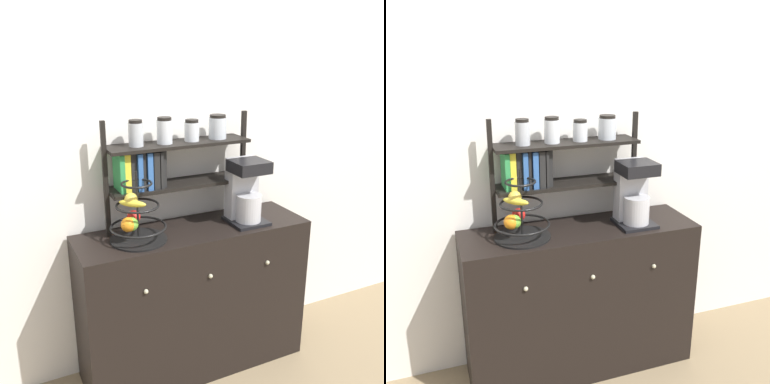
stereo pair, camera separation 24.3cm
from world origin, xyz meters
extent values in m
plane|color=#847051|center=(0.00, 0.00, 0.00)|extent=(12.00, 12.00, 0.00)
cube|color=silver|center=(0.00, 0.44, 1.30)|extent=(7.00, 0.05, 2.60)
cube|color=black|center=(0.00, 0.20, 0.45)|extent=(1.33, 0.40, 0.90)
sphere|color=#B2AD8C|center=(-0.36, -0.01, 0.70)|extent=(0.02, 0.02, 0.02)
sphere|color=#B2AD8C|center=(0.00, -0.01, 0.70)|extent=(0.02, 0.02, 0.02)
sphere|color=#B2AD8C|center=(0.36, -0.01, 0.70)|extent=(0.02, 0.02, 0.02)
cube|color=black|center=(0.31, 0.15, 0.91)|extent=(0.21, 0.22, 0.02)
cube|color=#B7B7BC|center=(0.31, 0.21, 1.09)|extent=(0.18, 0.09, 0.35)
cylinder|color=#B7B7BC|center=(0.31, 0.13, 0.99)|extent=(0.15, 0.15, 0.15)
cube|color=black|center=(0.31, 0.14, 1.23)|extent=(0.20, 0.18, 0.07)
cylinder|color=black|center=(-0.33, 0.18, 0.90)|extent=(0.30, 0.30, 0.01)
cylinder|color=black|center=(-0.33, 0.18, 1.09)|extent=(0.01, 0.01, 0.37)
torus|color=black|center=(-0.33, 0.18, 0.97)|extent=(0.30, 0.30, 0.01)
torus|color=black|center=(-0.33, 0.18, 1.09)|extent=(0.23, 0.23, 0.01)
torus|color=black|center=(-0.33, 0.18, 1.21)|extent=(0.16, 0.16, 0.01)
sphere|color=red|center=(-0.34, 0.24, 1.01)|extent=(0.07, 0.07, 0.07)
sphere|color=#6BAD33|center=(-0.38, 0.14, 1.01)|extent=(0.07, 0.07, 0.07)
sphere|color=orange|center=(-0.40, 0.14, 1.01)|extent=(0.08, 0.08, 0.08)
ellipsoid|color=yellow|center=(-0.36, 0.16, 1.11)|extent=(0.13, 0.13, 0.04)
sphere|color=gold|center=(-0.36, 0.19, 1.13)|extent=(0.07, 0.07, 0.07)
cube|color=black|center=(-0.45, 0.31, 1.21)|extent=(0.02, 0.02, 0.62)
cube|color=black|center=(0.37, 0.31, 1.21)|extent=(0.02, 0.02, 0.62)
cube|color=black|center=(-0.04, 0.31, 1.13)|extent=(0.80, 0.20, 0.02)
cube|color=black|center=(-0.04, 0.31, 1.36)|extent=(0.80, 0.20, 0.02)
cube|color=#2D8C47|center=(-0.38, 0.31, 1.24)|extent=(0.03, 0.15, 0.20)
cube|color=yellow|center=(-0.35, 0.31, 1.24)|extent=(0.03, 0.13, 0.20)
cube|color=black|center=(-0.32, 0.31, 1.24)|extent=(0.03, 0.12, 0.20)
cube|color=#2D599E|center=(-0.29, 0.31, 1.24)|extent=(0.03, 0.16, 0.20)
cube|color=black|center=(-0.26, 0.31, 1.24)|extent=(0.02, 0.14, 0.20)
cube|color=#2D599E|center=(-0.23, 0.31, 1.24)|extent=(0.03, 0.16, 0.20)
cube|color=black|center=(-0.20, 0.31, 1.24)|extent=(0.03, 0.16, 0.20)
cube|color=black|center=(-0.17, 0.31, 1.24)|extent=(0.02, 0.16, 0.20)
cube|color=black|center=(-0.15, 0.31, 1.24)|extent=(0.02, 0.12, 0.20)
cylinder|color=#ADB2B7|center=(-0.28, 0.31, 1.43)|extent=(0.08, 0.08, 0.12)
cylinder|color=black|center=(-0.28, 0.31, 1.50)|extent=(0.07, 0.07, 0.02)
cylinder|color=silver|center=(-0.12, 0.31, 1.43)|extent=(0.08, 0.08, 0.12)
cylinder|color=black|center=(-0.12, 0.31, 1.50)|extent=(0.08, 0.08, 0.02)
cylinder|color=silver|center=(0.04, 0.31, 1.42)|extent=(0.08, 0.08, 0.10)
cylinder|color=black|center=(0.04, 0.31, 1.48)|extent=(0.07, 0.07, 0.02)
cylinder|color=silver|center=(0.20, 0.31, 1.43)|extent=(0.10, 0.10, 0.12)
cylinder|color=black|center=(0.20, 0.31, 1.50)|extent=(0.09, 0.09, 0.02)
camera|label=1|loc=(-1.01, -1.89, 1.87)|focal=42.00mm
camera|label=2|loc=(-0.79, -1.98, 1.87)|focal=42.00mm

